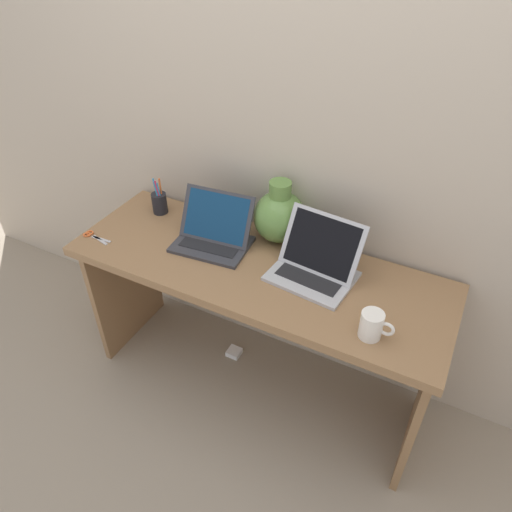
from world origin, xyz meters
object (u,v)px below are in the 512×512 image
(power_brick, at_px, (234,352))
(coffee_mug, at_px, (372,325))
(scissors, at_px, (93,236))
(laptop_right, at_px, (316,261))
(green_vase, at_px, (279,216))
(pen_cup, at_px, (160,203))
(laptop_left, at_px, (214,231))

(power_brick, bearing_deg, coffee_mug, -20.00)
(scissors, height_order, power_brick, scissors)
(laptop_right, distance_m, power_brick, 0.91)
(green_vase, distance_m, coffee_mug, 0.66)
(green_vase, xyz_separation_m, scissors, (-0.75, -0.37, -0.12))
(pen_cup, xyz_separation_m, power_brick, (0.41, -0.06, -0.79))
(laptop_left, bearing_deg, pen_cup, 165.77)
(laptop_left, height_order, coffee_mug, laptop_left)
(power_brick, bearing_deg, pen_cup, 172.38)
(green_vase, height_order, pen_cup, green_vase)
(laptop_left, relative_size, scissors, 2.32)
(laptop_left, height_order, scissors, laptop_left)
(pen_cup, bearing_deg, power_brick, -7.62)
(laptop_left, height_order, power_brick, laptop_left)
(coffee_mug, distance_m, scissors, 1.28)
(laptop_left, bearing_deg, power_brick, 33.85)
(laptop_left, relative_size, green_vase, 1.21)
(laptop_left, distance_m, scissors, 0.56)
(green_vase, xyz_separation_m, coffee_mug, (0.53, -0.38, -0.07))
(laptop_left, height_order, pen_cup, laptop_left)
(laptop_left, height_order, laptop_right, laptop_right)
(coffee_mug, bearing_deg, scissors, 179.54)
(coffee_mug, xyz_separation_m, scissors, (-1.28, 0.01, -0.05))
(laptop_right, bearing_deg, power_brick, 175.66)
(scissors, relative_size, power_brick, 2.11)
(laptop_right, bearing_deg, coffee_mug, -37.70)
(laptop_right, height_order, green_vase, green_vase)
(laptop_right, xyz_separation_m, scissors, (-0.98, -0.22, -0.06))
(laptop_right, bearing_deg, laptop_left, -179.52)
(green_vase, distance_m, power_brick, 0.89)
(coffee_mug, distance_m, pen_cup, 1.17)
(laptop_left, xyz_separation_m, green_vase, (0.24, 0.16, 0.06))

